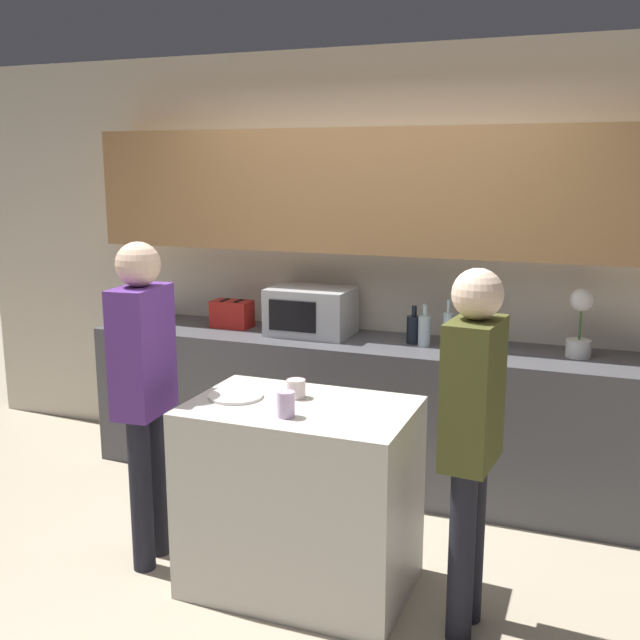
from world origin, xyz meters
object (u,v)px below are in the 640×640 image
microwave (311,311)px  person_left (472,424)px  plate_on_island (236,396)px  bottle_0 (414,329)px  person_center (144,378)px  bottle_2 (448,329)px  cup_0 (296,389)px  cup_1 (286,404)px  bottle_1 (424,330)px  bottle_3 (464,327)px  potted_plant (580,323)px  toaster (232,314)px

microwave → person_left: 1.88m
microwave → plate_on_island: size_ratio=2.00×
microwave → bottle_0: size_ratio=2.25×
plate_on_island → microwave: bearing=96.1°
microwave → person_center: size_ratio=0.32×
bottle_2 → plate_on_island: bearing=-119.4°
bottle_0 → cup_0: 1.24m
cup_1 → person_center: size_ratio=0.07×
bottle_1 → cup_0: 1.21m
cup_0 → person_left: size_ratio=0.06×
bottle_3 → cup_0: (-0.57, -1.19, -0.10)m
potted_plant → bottle_2: 0.75m
toaster → bottle_0: bottle_0 is taller
microwave → person_center: person_center is taller
bottle_0 → bottle_1: bearing=-31.7°
bottle_2 → microwave: bearing=179.7°
potted_plant → toaster: bearing=180.0°
bottle_0 → bottle_1: bottle_1 is taller
cup_0 → person_left: person_left is taller
cup_0 → cup_1: size_ratio=0.78×
bottle_0 → person_center: person_center is taller
bottle_0 → person_center: bearing=-126.0°
person_left → person_center: person_center is taller
microwave → bottle_2: bearing=-0.3°
potted_plant → person_left: bearing=-104.4°
cup_0 → person_center: person_center is taller
toaster → bottle_3: 1.55m
bottle_2 → person_center: 1.83m
microwave → bottle_1: microwave is taller
plate_on_island → cup_1: (0.33, -0.17, 0.05)m
bottle_0 → bottle_3: 0.31m
bottle_3 → person_center: (-1.30, -1.36, -0.08)m
person_center → bottle_3: bearing=131.1°
toaster → person_center: size_ratio=0.16×
potted_plant → bottle_1: 0.88m
cup_0 → bottle_0: bearing=77.7°
potted_plant → person_center: bearing=-144.6°
bottle_0 → bottle_1: size_ratio=0.91×
toaster → bottle_2: (1.45, -0.01, 0.02)m
bottle_2 → plate_on_island: size_ratio=1.08×
cup_0 → cup_1: cup_1 is taller
bottle_3 → person_left: person_left is taller
bottle_0 → bottle_3: bottle_3 is taller
potted_plant → cup_1: 1.88m
toaster → bottle_2: bottle_2 is taller
plate_on_island → cup_0: 0.29m
toaster → plate_on_island: bearing=-61.7°
bottle_3 → bottle_2: bearing=169.6°
bottle_3 → bottle_1: bearing=-172.4°
bottle_1 → person_left: (0.52, -1.33, -0.08)m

